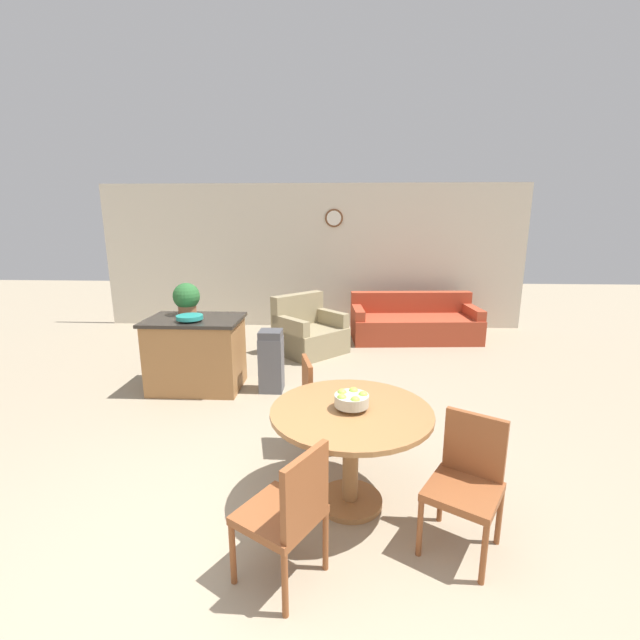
# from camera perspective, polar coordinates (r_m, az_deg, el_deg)

# --- Properties ---
(ground_plane) EXTENTS (24.00, 24.00, 0.00)m
(ground_plane) POSITION_cam_1_polar(r_m,az_deg,el_deg) (2.98, -10.62, -30.87)
(ground_plane) COLOR gray
(wall_back) EXTENTS (8.00, 0.09, 2.70)m
(wall_back) POSITION_cam_1_polar(r_m,az_deg,el_deg) (8.25, -1.14, 8.42)
(wall_back) COLOR beige
(wall_back) RESTS_ON ground_plane
(dining_table) EXTENTS (1.15, 1.15, 0.76)m
(dining_table) POSITION_cam_1_polar(r_m,az_deg,el_deg) (3.16, 4.16, -14.59)
(dining_table) COLOR #9E6B3D
(dining_table) RESTS_ON ground_plane
(dining_chair_near_left) EXTENTS (0.58, 0.58, 0.86)m
(dining_chair_near_left) POSITION_cam_1_polar(r_m,az_deg,el_deg) (2.62, -4.19, -23.92)
(dining_chair_near_left) COLOR brown
(dining_chair_near_left) RESTS_ON ground_plane
(dining_chair_near_right) EXTENTS (0.58, 0.58, 0.86)m
(dining_chair_near_right) POSITION_cam_1_polar(r_m,az_deg,el_deg) (3.02, 19.01, -19.21)
(dining_chair_near_right) COLOR brown
(dining_chair_near_right) RESTS_ON ground_plane
(dining_chair_far_side) EXTENTS (0.51, 0.51, 0.86)m
(dining_chair_far_side) POSITION_cam_1_polar(r_m,az_deg,el_deg) (3.90, 0.05, -10.62)
(dining_chair_far_side) COLOR brown
(dining_chair_far_side) RESTS_ON ground_plane
(fruit_bowl) EXTENTS (0.24, 0.24, 0.13)m
(fruit_bowl) POSITION_cam_1_polar(r_m,az_deg,el_deg) (3.06, 4.21, -10.51)
(fruit_bowl) COLOR #B7B29E
(fruit_bowl) RESTS_ON dining_table
(kitchen_island) EXTENTS (1.13, 0.78, 0.90)m
(kitchen_island) POSITION_cam_1_polar(r_m,az_deg,el_deg) (5.48, -16.15, -4.30)
(kitchen_island) COLOR #9E6B3D
(kitchen_island) RESTS_ON ground_plane
(teal_bowl) EXTENTS (0.31, 0.31, 0.07)m
(teal_bowl) POSITION_cam_1_polar(r_m,az_deg,el_deg) (5.21, -16.98, 0.33)
(teal_bowl) COLOR teal
(teal_bowl) RESTS_ON kitchen_island
(potted_plant) EXTENTS (0.33, 0.33, 0.40)m
(potted_plant) POSITION_cam_1_polar(r_m,az_deg,el_deg) (5.55, -17.37, 2.83)
(potted_plant) COLOR #A36642
(potted_plant) RESTS_ON kitchen_island
(trash_bin) EXTENTS (0.28, 0.28, 0.76)m
(trash_bin) POSITION_cam_1_polar(r_m,az_deg,el_deg) (5.25, -6.52, -5.46)
(trash_bin) COLOR #56565B
(trash_bin) RESTS_ON ground_plane
(couch) EXTENTS (2.21, 1.09, 0.78)m
(couch) POSITION_cam_1_polar(r_m,az_deg,el_deg) (7.65, 12.40, -0.47)
(couch) COLOR #B24228
(couch) RESTS_ON ground_plane
(armchair) EXTENTS (1.24, 1.24, 0.90)m
(armchair) POSITION_cam_1_polar(r_m,az_deg,el_deg) (6.72, -1.52, -1.85)
(armchair) COLOR #998966
(armchair) RESTS_ON ground_plane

